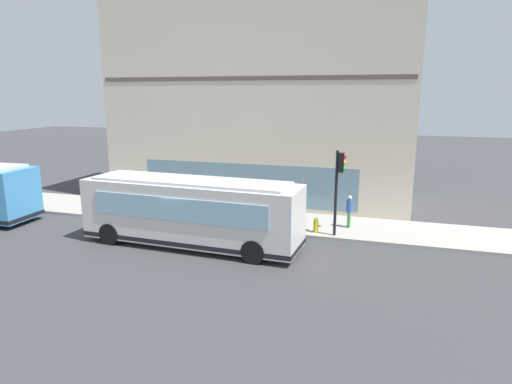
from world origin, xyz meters
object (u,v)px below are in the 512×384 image
Objects in this scene: pedestrian_walking_along_curb at (349,209)px; fire_hydrant at (316,225)px; city_bus_nearside at (191,212)px; pedestrian_near_building_entrance at (275,210)px; traffic_light_near_corner at (339,177)px.

fire_hydrant is at bearing 131.92° from pedestrian_walking_along_curb.
city_bus_nearside reaches higher than pedestrian_near_building_entrance.
city_bus_nearside reaches higher than pedestrian_walking_along_curb.
pedestrian_walking_along_curb reaches higher than fire_hydrant.
pedestrian_walking_along_curb is at bearing -56.45° from city_bus_nearside.
pedestrian_walking_along_curb is at bearing -15.41° from traffic_light_near_corner.
fire_hydrant is at bearing -59.15° from city_bus_nearside.
fire_hydrant is 2.17m from pedestrian_near_building_entrance.
pedestrian_walking_along_curb is (4.41, -6.65, -0.46)m from city_bus_nearside.
pedestrian_walking_along_curb is 3.76m from pedestrian_near_building_entrance.
fire_hydrant is at bearing 79.55° from traffic_light_near_corner.
traffic_light_near_corner is 5.51× the size of fire_hydrant.
city_bus_nearside is 7.03m from traffic_light_near_corner.
pedestrian_walking_along_curb reaches higher than pedestrian_near_building_entrance.
pedestrian_near_building_entrance is (0.08, 2.09, 0.57)m from fire_hydrant.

